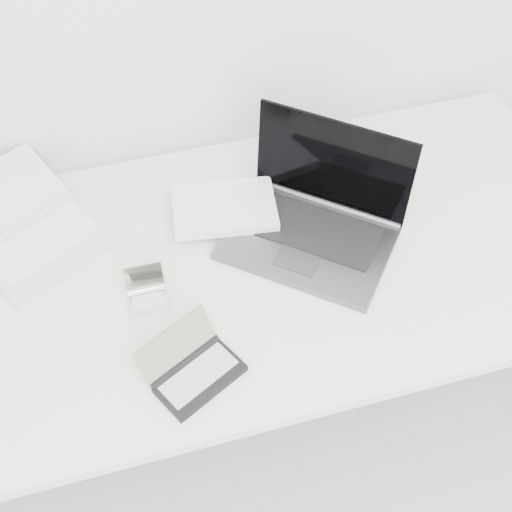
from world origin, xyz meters
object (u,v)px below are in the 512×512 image
object	(u,v)px
desk	(264,269)
palmtop_charcoal	(193,370)
laptop_large	(291,217)
netbook_open_white	(33,234)

from	to	relation	value
desk	palmtop_charcoal	xyz separation A→B (m)	(-0.22, -0.26, 0.06)
laptop_large	palmtop_charcoal	world-z (taller)	laptop_large
palmtop_charcoal	desk	bearing A→B (deg)	22.19
netbook_open_white	palmtop_charcoal	distance (m)	0.53
netbook_open_white	palmtop_charcoal	bearing A→B (deg)	-87.98
laptop_large	netbook_open_white	bearing A→B (deg)	-152.19
desk	netbook_open_white	size ratio (longest dim) A/B	3.56
netbook_open_white	palmtop_charcoal	xyz separation A→B (m)	(0.28, -0.45, -0.00)
laptop_large	palmtop_charcoal	xyz separation A→B (m)	(-0.31, -0.32, -0.02)
palmtop_charcoal	netbook_open_white	bearing A→B (deg)	94.77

